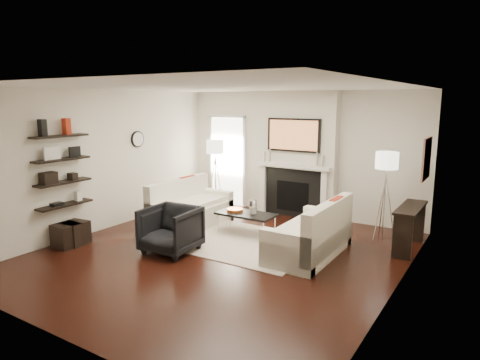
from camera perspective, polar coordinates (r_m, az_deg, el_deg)
The scene contains 71 objects.
room_envelope at distance 6.82m, azimuth -2.69°, elevation 0.87°, with size 6.00×6.00×6.00m.
chimney_breast at distance 9.30m, azimuth 7.52°, elevation 3.39°, with size 1.80×0.25×2.70m, color silver.
fireplace_surround at distance 9.32m, azimuth 7.05°, elevation -1.77°, with size 1.30×0.02×1.04m, color black.
firebox at distance 9.33m, azimuth 7.03°, elevation -2.19°, with size 0.75×0.02×0.65m, color black.
mantel_pilaster_l at distance 9.61m, azimuth 3.09°, elevation -1.14°, with size 0.12×0.08×1.10m, color white.
mantel_pilaster_r at distance 9.01m, azimuth 11.12°, elevation -2.12°, with size 0.12×0.08×1.10m, color white.
mantel_shelf at distance 9.16m, azimuth 7.00°, elevation 1.84°, with size 1.70×0.18×0.07m, color white.
tv_body at distance 9.11m, azimuth 7.16°, elevation 5.97°, with size 1.20×0.06×0.70m, color black.
tv_screen at distance 9.08m, azimuth 7.08°, elevation 5.96°, with size 1.10×0.01×0.62m, color #BF723F.
candlestick_l_tall at distance 9.39m, azimuth 4.02°, elevation 3.25°, with size 0.04×0.04×0.30m, color silver.
candlestick_l_short at distance 9.46m, azimuth 3.32°, elevation 3.12°, with size 0.04×0.04×0.24m, color silver.
candlestick_r_tall at distance 8.93m, azimuth 10.25°, elevation 2.72°, with size 0.04×0.04×0.30m, color silver.
candlestick_r_short at distance 8.89m, azimuth 11.02°, elevation 2.46°, with size 0.04×0.04×0.24m, color silver.
hallway_panel at distance 10.33m, azimuth -1.62°, elevation 2.51°, with size 0.90×0.02×2.10m, color white.
door_trim_l at distance 10.59m, azimuth -3.84°, elevation 2.69°, with size 0.06×0.06×2.16m, color white.
door_trim_r at distance 10.06m, azimuth 0.58°, elevation 2.29°, with size 0.06×0.06×2.16m, color white.
door_trim_top at distance 10.22m, azimuth -1.72°, elevation 8.50°, with size 1.02×0.06×0.06m, color white.
rug at distance 7.73m, azimuth 0.28°, elevation -8.23°, with size 2.60×2.00×0.01m, color beige.
loveseat_left_base at distance 8.70m, azimuth -6.47°, elevation -4.75°, with size 0.85×1.80×0.42m, color white.
loveseat_left_back at distance 8.83m, azimuth -8.21°, elevation -2.45°, with size 0.18×1.80×0.80m, color white.
loveseat_left_arm_n at distance 8.08m, azimuth -10.09°, elevation -5.38°, with size 0.85×0.18×0.60m, color white.
loveseat_left_arm_s at distance 9.30m, azimuth -3.36°, elevation -3.12°, with size 0.85×0.18×0.60m, color white.
loveseat_left_cushion at distance 8.60m, azimuth -6.24°, elevation -3.13°, with size 0.63×1.44×0.10m, color white.
pillow_left_orange at distance 9.01m, azimuth -7.01°, elevation -0.83°, with size 0.10×0.42×0.42m, color #AE2C15.
pillow_left_charcoal at distance 8.57m, azimuth -9.54°, elevation -1.56°, with size 0.10×0.40×0.40m, color black.
loveseat_right_base at distance 7.15m, azimuth 9.12°, elevation -8.23°, with size 0.85×1.80×0.42m, color white.
loveseat_right_back at distance 6.94m, azimuth 11.75°, elevation -6.17°, with size 0.18×1.80×0.80m, color white.
loveseat_right_arm_n at distance 6.43m, azimuth 6.25°, elevation -9.50°, with size 0.85×0.18×0.60m, color white.
loveseat_right_arm_s at distance 7.84m, azimuth 11.50°, elevation -5.92°, with size 0.85×0.18×0.60m, color white.
loveseat_right_cushion at distance 7.09m, azimuth 8.81°, elevation -6.18°, with size 0.63×1.44×0.10m, color white.
pillow_right_orange at distance 7.16m, azimuth 12.66°, elevation -3.99°, with size 0.10×0.42×0.42m, color #AE2C15.
pillow_right_charcoal at distance 6.62m, azimuth 10.89°, elevation -5.22°, with size 0.10×0.40×0.40m, color black.
coffee_table at distance 8.03m, azimuth 0.81°, elevation -4.57°, with size 1.10×0.55×0.04m, color black.
coffee_leg_nw at distance 8.18m, azimuth -3.01°, elevation -5.84°, with size 0.02×0.02×0.38m, color silver.
coffee_leg_ne at distance 7.67m, azimuth 3.15°, elevation -6.97°, with size 0.02×0.02×0.38m, color silver.
coffee_leg_sw at distance 8.53m, azimuth -1.29°, elevation -5.14°, with size 0.02×0.02×0.38m, color silver.
coffee_leg_se at distance 8.04m, azimuth 4.69°, elevation -6.15°, with size 0.02×0.02×0.38m, color silver.
hurricane_glass at distance 7.92m, azimuth 1.74°, elevation -3.60°, with size 0.14×0.14×0.25m, color white.
hurricane_candle at distance 7.93m, azimuth 1.74°, elevation -4.06°, with size 0.09×0.09×0.14m, color white.
copper_bowl at distance 8.15m, azimuth -0.69°, elevation -4.02°, with size 0.31×0.31×0.05m, color #BA581F.
armchair at distance 7.22m, azimuth -9.24°, elevation -6.27°, with size 0.82×0.77×0.85m, color black.
lamp_left_post at distance 9.98m, azimuth -3.29°, elevation -0.41°, with size 0.02×0.02×1.20m, color silver.
lamp_left_shade at distance 9.85m, azimuth -3.34°, elevation 4.45°, with size 0.40×0.40×0.30m, color white.
lamp_left_leg_a at distance 9.92m, azimuth -2.77°, elevation -0.47°, with size 0.02×0.02×1.25m, color silver.
lamp_left_leg_b at distance 10.09m, azimuth -3.23°, elevation -0.29°, with size 0.02×0.02×1.25m, color silver.
lamp_left_leg_c at distance 9.94m, azimuth -3.86°, elevation -0.46°, with size 0.02×0.02×1.25m, color silver.
lamp_right_post at distance 8.19m, azimuth 18.65°, elevation -3.41°, with size 0.02×0.02×1.20m, color silver.
lamp_right_shade at distance 8.03m, azimuth 19.00°, elevation 2.49°, with size 0.40×0.40×0.30m, color white.
lamp_right_leg_a at distance 8.16m, azimuth 19.40°, elevation -3.49°, with size 0.02×0.02×1.25m, color silver.
lamp_right_leg_b at distance 8.29m, azimuth 18.44°, elevation -3.22°, with size 0.02×0.02×1.25m, color silver.
lamp_right_leg_c at distance 8.11m, azimuth 18.11°, elevation -3.50°, with size 0.02×0.02×1.25m, color silver.
console_top at distance 7.73m, azimuth 21.84°, elevation -3.43°, with size 0.35×1.20×0.04m, color black.
console_leg_n at distance 7.30m, azimuth 20.82°, elevation -7.21°, with size 0.30×0.04×0.71m, color black.
console_leg_s at distance 8.35m, azimuth 22.37°, elevation -5.13°, with size 0.30×0.04×0.71m, color black.
wall_art at distance 7.70m, azimuth 23.62°, elevation 2.61°, with size 0.03×0.70×0.70m, color #A66553.
shelf_bottom at distance 8.10m, azimuth -22.32°, elevation -3.07°, with size 0.25×1.00×0.04m, color black.
shelf_lower at distance 8.02m, azimuth -22.52°, elevation -0.29°, with size 0.25×1.00×0.04m, color black.
shelf_upper at distance 7.96m, azimuth -22.72°, elevation 2.54°, with size 0.25×1.00×0.04m, color black.
shelf_top at distance 7.92m, azimuth -22.92°, elevation 5.41°, with size 0.25×1.00×0.04m, color black.
decor_magfile_a at distance 7.74m, azimuth -24.85°, elevation 6.34°, with size 0.12×0.10×0.28m, color black.
decor_magfile_b at distance 7.99m, azimuth -22.12°, elevation 6.64°, with size 0.12×0.10×0.28m, color #AE2C15.
decor_frame_a at distance 7.85m, azimuth -23.78°, elevation 3.30°, with size 0.04×0.30×0.22m, color white.
decor_frame_b at distance 8.10m, azimuth -21.17°, elevation 3.55°, with size 0.04×0.22×0.18m, color black.
decor_wine_rack at distance 7.85m, azimuth -24.17°, elevation 0.24°, with size 0.18×0.25×0.20m, color black.
decor_box_small at distance 8.12m, azimuth -21.42°, elevation 0.47°, with size 0.15×0.12×0.12m, color black.
decor_books at distance 8.00m, azimuth -23.22°, elevation -2.98°, with size 0.14×0.20×0.05m, color black.
decor_box_tall at distance 8.23m, azimuth -20.79°, elevation -1.98°, with size 0.10×0.10×0.18m, color white.
clock_rim at distance 9.23m, azimuth -13.52°, elevation 5.32°, with size 0.34×0.34×0.04m, color black.
clock_face at distance 9.21m, azimuth -13.41°, elevation 5.31°, with size 0.29×0.29×0.01m, color white.
ottoman_near at distance 8.13m, azimuth -21.18°, elevation -6.59°, with size 0.40×0.40×0.40m, color black.
ottoman_far at distance 8.04m, azimuth -22.10°, elevation -6.84°, with size 0.40×0.40×0.40m, color black.
Camera 1 is at (3.86, -5.51, 2.50)m, focal length 32.00 mm.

